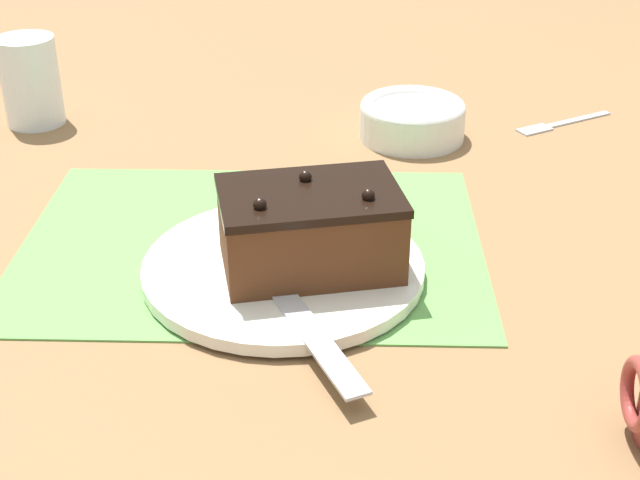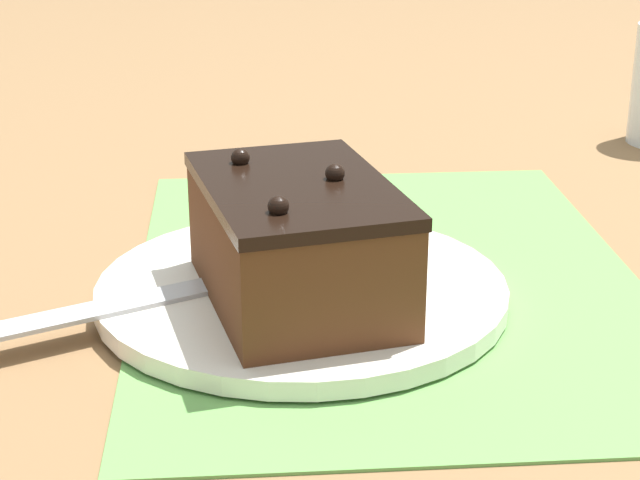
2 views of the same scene
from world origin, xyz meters
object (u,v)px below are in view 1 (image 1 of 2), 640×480
at_px(small_bowl, 412,118).
at_px(dessert_fork, 557,123).
at_px(cake_plate, 283,268).
at_px(serving_knife, 277,282).
at_px(drinking_glass, 31,81).
at_px(chocolate_cake, 310,228).

xyz_separation_m(small_bowl, dessert_fork, (-0.19, -0.05, -0.02)).
height_order(cake_plate, serving_knife, serving_knife).
bearing_deg(drinking_glass, chocolate_cake, 134.52).
bearing_deg(cake_plate, chocolate_cake, 171.25).
relative_size(serving_knife, drinking_glass, 2.06).
xyz_separation_m(serving_knife, dessert_fork, (-0.34, -0.43, -0.02)).
bearing_deg(dessert_fork, cake_plate, 109.07).
bearing_deg(drinking_glass, small_bowl, 175.61).
height_order(cake_plate, dessert_fork, cake_plate).
relative_size(serving_knife, dessert_fork, 1.72).
relative_size(chocolate_cake, serving_knife, 0.77).
height_order(cake_plate, small_bowl, small_bowl).
bearing_deg(serving_knife, dessert_fork, -153.47).
distance_m(serving_knife, small_bowl, 0.41).
relative_size(serving_knife, small_bowl, 1.79).
distance_m(serving_knife, drinking_glass, 0.55).
relative_size(cake_plate, dessert_fork, 1.92).
bearing_deg(chocolate_cake, serving_knife, 53.95).
bearing_deg(dessert_fork, small_bowl, 73.60).
height_order(cake_plate, chocolate_cake, chocolate_cake).
bearing_deg(drinking_glass, cake_plate, 132.81).
relative_size(chocolate_cake, drinking_glass, 1.58).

